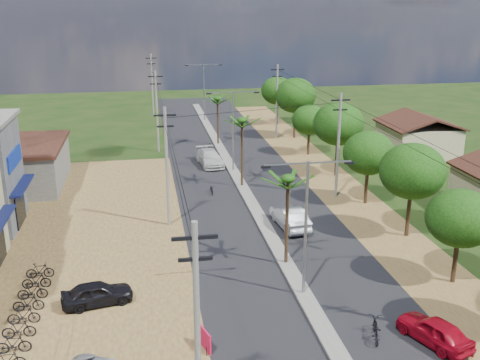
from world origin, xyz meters
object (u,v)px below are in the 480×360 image
Objects in this scene: car_white_far at (210,158)px; car_parked_dark at (97,294)px; moto_rider_east at (376,330)px; roadside_sign at (205,340)px; car_silver_mid at (290,217)px; car_red_near at (434,331)px; parked_scooter_row at (21,322)px.

car_parked_dark is at bearing -116.19° from car_white_far.
car_white_far reaches higher than car_parked_dark.
roadside_sign reaches higher than moto_rider_east.
moto_rider_east is (0.50, -14.84, -0.28)m from car_silver_mid.
car_parked_dark reaches higher than moto_rider_east.
car_silver_mid is 16.33m from roadside_sign.
car_red_near is 20.72m from parked_scooter_row.
car_silver_mid reaches higher than car_white_far.
car_silver_mid is (-3.17, 15.68, 0.12)m from car_red_near.
car_white_far is (-3.81, 17.61, -0.04)m from car_silver_mid.
moto_rider_east is at bearing -88.89° from car_white_far.
car_white_far is 4.18× the size of roadside_sign.
car_parked_dark is (-9.55, -26.64, -0.10)m from car_white_far.
car_parked_dark is at bearing 28.97° from parked_scooter_row.
car_silver_mid is 18.02m from car_white_far.
moto_rider_east is 0.16× the size of parked_scooter_row.
car_red_near is at bearing -24.89° from roadside_sign.
parked_scooter_row is at bearing -121.20° from car_white_far.
car_silver_mid is 1.24× the size of car_parked_dark.
roadside_sign is at bearing -29.26° from car_red_near.
car_white_far is 32.74m from moto_rider_east.
car_parked_dark is 4.18m from parked_scooter_row.
car_silver_mid is at bearing 32.98° from parked_scooter_row.
car_white_far reaches higher than car_red_near.
car_red_near is at bearing 96.23° from car_silver_mid.
moto_rider_east is 17.92m from parked_scooter_row.
car_red_near is 3.17× the size of roadside_sign.
car_parked_dark reaches higher than parked_scooter_row.
car_parked_dark is 1.98× the size of moto_rider_east.
car_silver_mid is 2.46× the size of moto_rider_east.
car_parked_dark is 3.10× the size of roadside_sign.
parked_scooter_row is at bearing 27.77° from car_silver_mid.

